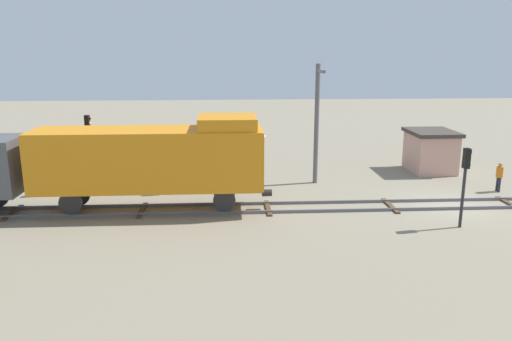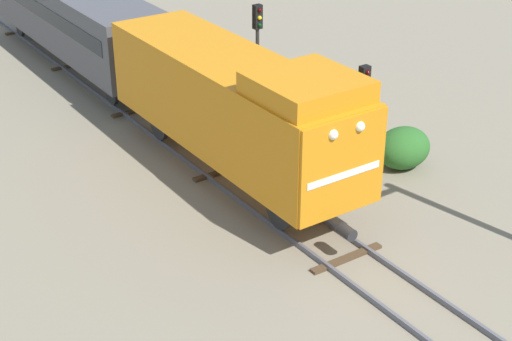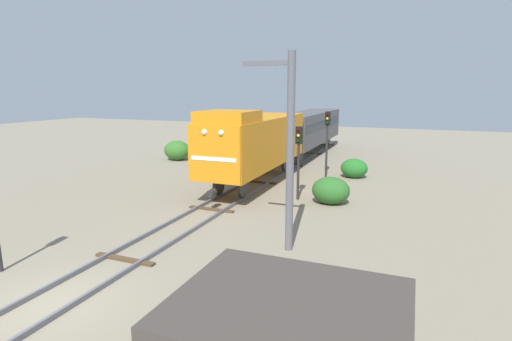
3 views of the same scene
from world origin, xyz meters
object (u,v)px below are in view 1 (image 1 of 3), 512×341
Objects in this scene: worker_near_track at (499,175)px; catenary_mast at (317,121)px; locomotive at (153,157)px; traffic_signal_mid at (201,144)px; traffic_signal_near at (465,173)px; traffic_signal_far at (89,140)px; relay_hut at (431,151)px.

worker_near_track is 0.24× the size of catenary_mast.
locomotive is 1.63× the size of catenary_mast.
catenary_mast reaches higher than traffic_signal_mid.
traffic_signal_mid is at bearing 102.74° from catenary_mast.
traffic_signal_far is at bearing 69.56° from traffic_signal_near.
relay_hut is at bearing -74.64° from traffic_signal_mid.
locomotive is 3.31× the size of relay_hut.
traffic_signal_mid reaches higher than relay_hut.
traffic_signal_mid is 7.03m from catenary_mast.
relay_hut is (3.90, -21.14, -1.66)m from traffic_signal_far.
traffic_signal_near is 0.83× the size of traffic_signal_far.
traffic_signal_mid is 15.54m from relay_hut.
traffic_signal_far is at bearing 95.85° from catenary_mast.
worker_near_track is (-1.20, -23.08, -2.06)m from traffic_signal_far.
worker_near_track is 0.49× the size of relay_hut.
locomotive reaches higher than traffic_signal_near.
traffic_signal_mid is 16.99m from worker_near_track.
relay_hut is at bearing -79.55° from traffic_signal_far.
traffic_signal_mid is at bearing -2.31° from worker_near_track.
traffic_signal_near is 0.52× the size of catenary_mast.
traffic_signal_far reaches higher than worker_near_track.
traffic_signal_mid is 0.55× the size of catenary_mast.
catenary_mast is (2.53, 10.09, 2.81)m from worker_near_track.
traffic_signal_far reaches higher than relay_hut.
traffic_signal_mid is at bearing -32.92° from locomotive.
traffic_signal_far is 23.21m from worker_near_track.
locomotive reaches higher than traffic_signal_far.
locomotive is 14.59m from traffic_signal_near.
traffic_signal_near is at bearing -102.67° from locomotive.
catenary_mast is (1.33, -12.99, 0.75)m from traffic_signal_far.
traffic_signal_mid is at bearing 61.25° from traffic_signal_near.
traffic_signal_near is at bearing -147.14° from catenary_mast.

